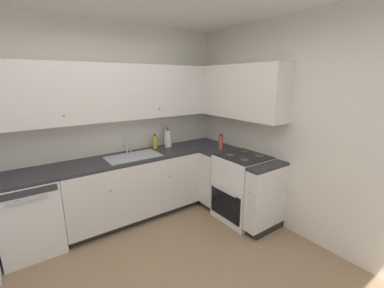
# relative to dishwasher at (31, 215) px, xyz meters

# --- Properties ---
(wall_back) EXTENTS (3.97, 0.05, 2.64)m
(wall_back) POSITION_rel_dishwasher_xyz_m (0.81, 0.33, 0.89)
(wall_back) COLOR silver
(wall_back) RESTS_ON ground_plane
(wall_right) EXTENTS (0.05, 3.67, 2.64)m
(wall_right) POSITION_rel_dishwasher_xyz_m (2.77, -1.48, 0.89)
(wall_right) COLOR silver
(wall_right) RESTS_ON ground_plane
(dishwasher) EXTENTS (0.60, 0.63, 0.87)m
(dishwasher) POSITION_rel_dishwasher_xyz_m (0.00, 0.00, 0.00)
(dishwasher) COLOR white
(dishwasher) RESTS_ON ground_plane
(lower_cabinets_back) EXTENTS (1.84, 0.62, 0.87)m
(lower_cabinets_back) POSITION_rel_dishwasher_xyz_m (1.22, 0.00, 0.00)
(lower_cabinets_back) COLOR silver
(lower_cabinets_back) RESTS_ON ground_plane
(countertop_back) EXTENTS (3.04, 0.60, 0.03)m
(countertop_back) POSITION_rel_dishwasher_xyz_m (1.22, 0.00, 0.45)
(countertop_back) COLOR #2D2D33
(countertop_back) RESTS_ON lower_cabinets_back
(lower_cabinets_right) EXTENTS (0.62, 1.10, 0.87)m
(lower_cabinets_right) POSITION_rel_dishwasher_xyz_m (2.45, -0.78, 0.00)
(lower_cabinets_right) COLOR silver
(lower_cabinets_right) RESTS_ON ground_plane
(countertop_right) EXTENTS (0.60, 1.10, 0.03)m
(countertop_right) POSITION_rel_dishwasher_xyz_m (2.44, -0.78, 0.45)
(countertop_right) COLOR #2D2D33
(countertop_right) RESTS_ON lower_cabinets_right
(oven_range) EXTENTS (0.68, 0.62, 1.05)m
(oven_range) POSITION_rel_dishwasher_xyz_m (2.46, -0.90, 0.02)
(oven_range) COLOR white
(oven_range) RESTS_ON ground_plane
(upper_cabinets_back) EXTENTS (2.72, 0.34, 0.71)m
(upper_cabinets_back) POSITION_rel_dishwasher_xyz_m (1.06, 0.14, 1.32)
(upper_cabinets_back) COLOR silver
(upper_cabinets_right) EXTENTS (0.32, 1.65, 0.71)m
(upper_cabinets_right) POSITION_rel_dishwasher_xyz_m (2.58, -0.52, 1.32)
(upper_cabinets_right) COLOR silver
(sink) EXTENTS (0.71, 0.40, 0.10)m
(sink) POSITION_rel_dishwasher_xyz_m (1.24, -0.03, 0.43)
(sink) COLOR #B7B7BC
(sink) RESTS_ON countertop_back
(faucet) EXTENTS (0.07, 0.16, 0.26)m
(faucet) POSITION_rel_dishwasher_xyz_m (1.25, 0.18, 0.62)
(faucet) COLOR silver
(faucet) RESTS_ON countertop_back
(soap_bottle) EXTENTS (0.07, 0.07, 0.22)m
(soap_bottle) POSITION_rel_dishwasher_xyz_m (1.68, 0.18, 0.57)
(soap_bottle) COLOR gold
(soap_bottle) RESTS_ON countertop_back
(paper_towel_roll) EXTENTS (0.11, 0.11, 0.32)m
(paper_towel_roll) POSITION_rel_dishwasher_xyz_m (1.89, 0.16, 0.60)
(paper_towel_roll) COLOR white
(paper_towel_roll) RESTS_ON countertop_back
(oil_bottle) EXTENTS (0.07, 0.07, 0.24)m
(oil_bottle) POSITION_rel_dishwasher_xyz_m (2.44, -0.44, 0.58)
(oil_bottle) COLOR #BF4C3F
(oil_bottle) RESTS_ON countertop_right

